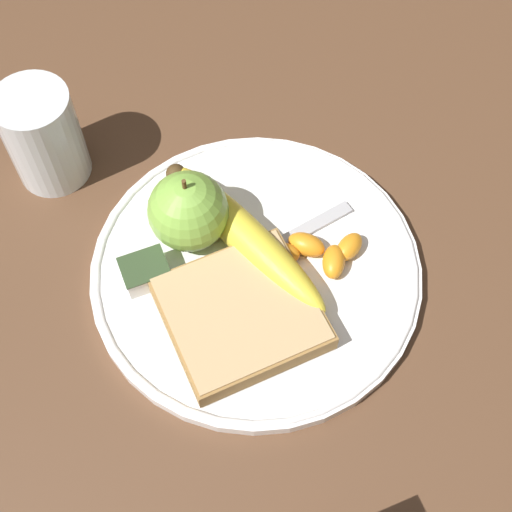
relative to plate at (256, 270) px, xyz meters
name	(u,v)px	position (x,y,z in m)	size (l,w,h in m)	color
ground_plane	(256,274)	(0.00, 0.00, -0.01)	(3.00, 3.00, 0.00)	brown
plate	(256,270)	(0.00, 0.00, 0.00)	(0.29, 0.29, 0.01)	white
juice_glass	(44,138)	(-0.14, 0.18, 0.04)	(0.07, 0.07, 0.10)	silver
apple	(188,211)	(-0.04, 0.05, 0.04)	(0.07, 0.07, 0.08)	#84BC47
banana	(240,236)	(-0.01, 0.02, 0.02)	(0.10, 0.19, 0.03)	yellow
bread_slice	(241,313)	(-0.03, -0.04, 0.02)	(0.13, 0.12, 0.02)	olive
fork	(242,265)	(-0.01, 0.01, 0.01)	(0.19, 0.05, 0.00)	#B2B2B7
jam_packet	(145,272)	(-0.09, 0.03, 0.01)	(0.04, 0.03, 0.02)	silver
orange_segment_0	(298,307)	(0.02, -0.05, 0.01)	(0.04, 0.03, 0.02)	orange
orange_segment_1	(292,318)	(0.01, -0.06, 0.01)	(0.04, 0.04, 0.02)	orange
orange_segment_2	(282,257)	(0.02, 0.00, 0.01)	(0.04, 0.03, 0.02)	orange
orange_segment_3	(334,262)	(0.06, -0.02, 0.01)	(0.03, 0.04, 0.02)	orange
orange_segment_4	(349,247)	(0.08, -0.02, 0.01)	(0.04, 0.03, 0.02)	orange
orange_segment_5	(306,244)	(0.05, 0.00, 0.01)	(0.04, 0.04, 0.02)	orange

